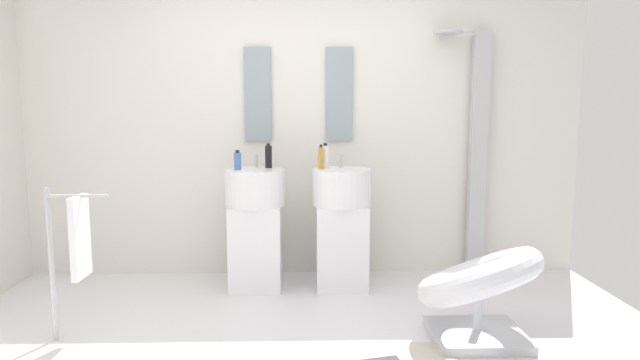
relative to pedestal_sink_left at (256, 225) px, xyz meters
name	(u,v)px	position (x,y,z in m)	size (l,w,h in m)	color
ground_plane	(297,358)	(0.34, -1.20, -0.53)	(4.80, 3.60, 0.04)	silver
rear_partition	(299,123)	(0.34, 0.45, 0.79)	(4.80, 0.10, 2.60)	silver
pedestal_sink_left	(256,225)	(0.00, 0.00, 0.00)	(0.46, 0.46, 1.05)	white
pedestal_sink_right	(342,225)	(0.68, 0.00, 0.00)	(0.46, 0.46, 1.05)	white
vanity_mirror_left	(258,94)	(0.00, 0.38, 1.03)	(0.22, 0.03, 0.77)	#8C9EA8
vanity_mirror_right	(339,94)	(0.68, 0.38, 1.03)	(0.22, 0.03, 0.77)	#8C9EA8
shower_column	(477,149)	(1.84, 0.32, 0.57)	(0.49, 0.24, 2.05)	#B7BABF
lounge_chair	(479,285)	(1.45, -1.03, -0.16)	(1.10, 1.10, 0.65)	#B7BABF
towel_rack	(75,240)	(-0.99, -0.97, 0.12)	(0.37, 0.22, 0.95)	#B7BABF
soap_bottle_black	(268,157)	(0.10, 0.09, 0.54)	(0.05, 0.05, 0.19)	black
soap_bottle_white	(325,156)	(0.55, 0.06, 0.54)	(0.05, 0.05, 0.20)	white
soap_bottle_blue	(238,161)	(-0.13, -0.04, 0.51)	(0.06, 0.06, 0.15)	#4C72B7
soap_bottle_amber	(321,158)	(0.52, 0.00, 0.53)	(0.04, 0.04, 0.19)	#C68C38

